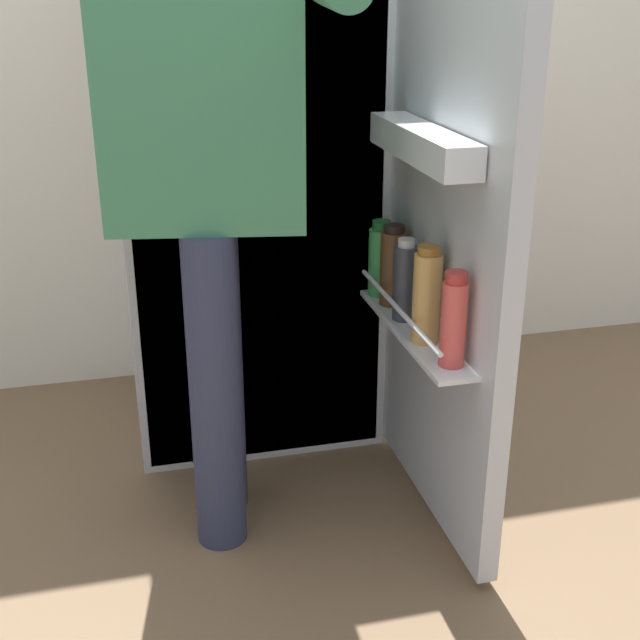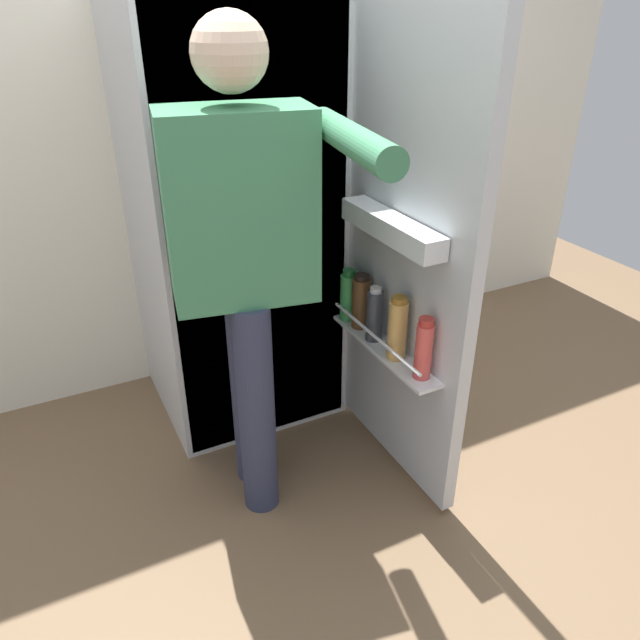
{
  "view_description": "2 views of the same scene",
  "coord_description": "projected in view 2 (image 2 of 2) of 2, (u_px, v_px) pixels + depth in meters",
  "views": [
    {
      "loc": [
        -0.36,
        -1.82,
        1.28
      ],
      "look_at": [
        0.07,
        -0.11,
        0.57
      ],
      "focal_mm": 47.3,
      "sensor_mm": 36.0,
      "label": 1
    },
    {
      "loc": [
        -0.71,
        -1.6,
        1.59
      ],
      "look_at": [
        0.03,
        -0.14,
        0.71
      ],
      "focal_mm": 33.94,
      "sensor_mm": 36.0,
      "label": 2
    }
  ],
  "objects": [
    {
      "name": "person",
      "position": [
        246.0,
        248.0,
        1.78
      ],
      "size": [
        0.53,
        0.76,
        1.56
      ],
      "color": "#2D334C",
      "rests_on": "ground_plane"
    },
    {
      "name": "ground_plane",
      "position": [
        297.0,
        471.0,
        2.29
      ],
      "size": [
        5.56,
        5.56,
        0.0
      ],
      "primitive_type": "plane",
      "color": "brown"
    },
    {
      "name": "kitchen_wall",
      "position": [
        193.0,
        93.0,
        2.45
      ],
      "size": [
        4.4,
        0.1,
        2.48
      ],
      "primitive_type": "cube",
      "color": "silver",
      "rests_on": "ground_plane"
    },
    {
      "name": "refrigerator",
      "position": [
        242.0,
        223.0,
        2.32
      ],
      "size": [
        0.74,
        1.33,
        1.63
      ],
      "color": "silver",
      "rests_on": "ground_plane"
    }
  ]
}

